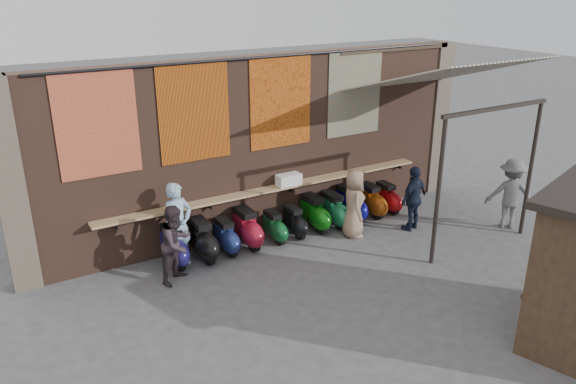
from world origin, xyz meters
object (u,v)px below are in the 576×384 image
object	(u,v)px
diner_left	(178,225)
scooter_stool_4	(274,227)
scooter_stool_9	(371,201)
shopper_tan	(354,204)
diner_right	(177,244)
scooter_stool_7	(334,210)
shelf_box	(289,180)
scooter_stool_2	(226,237)
shopper_grey	(510,194)
scooter_stool_8	(350,204)
scooter_stool_1	(203,240)
scooter_stool_10	(387,198)
shopper_navy	(414,198)
scooter_stool_3	(247,229)
scooter_stool_6	(314,213)
scooter_stool_0	(174,247)
scooter_stool_5	(294,222)

from	to	relation	value
diner_left	scooter_stool_4	bearing A→B (deg)	-15.30
scooter_stool_9	shopper_tan	xyz separation A→B (m)	(-1.07, -0.69, 0.39)
scooter_stool_9	shopper_tan	world-z (taller)	shopper_tan
diner_right	scooter_stool_7	bearing A→B (deg)	-25.45
shelf_box	scooter_stool_2	world-z (taller)	shelf_box
shopper_grey	scooter_stool_4	bearing A→B (deg)	19.16
scooter_stool_8	diner_left	bearing A→B (deg)	-179.56
scooter_stool_1	scooter_stool_2	distance (m)	0.54
scooter_stool_10	shopper_grey	xyz separation A→B (m)	(1.81, -2.18, 0.48)
shopper_navy	shopper_grey	bearing A→B (deg)	137.36
shopper_navy	scooter_stool_3	bearing A→B (deg)	-31.92
scooter_stool_9	shopper_grey	bearing A→B (deg)	-43.04
scooter_stool_8	diner_left	world-z (taller)	diner_left
shopper_navy	scooter_stool_6	bearing A→B (deg)	-44.78
scooter_stool_8	scooter_stool_10	distance (m)	1.13
scooter_stool_3	scooter_stool_7	distance (m)	2.25
diner_left	scooter_stool_3	bearing A→B (deg)	-13.12
shelf_box	diner_right	world-z (taller)	diner_right
scooter_stool_7	scooter_stool_10	size ratio (longest dim) A/B	1.09
shelf_box	scooter_stool_9	distance (m)	2.36
scooter_stool_2	shopper_grey	world-z (taller)	shopper_grey
scooter_stool_4	scooter_stool_10	world-z (taller)	scooter_stool_10
diner_right	shopper_navy	size ratio (longest dim) A/B	1.00
scooter_stool_0	scooter_stool_9	xyz separation A→B (m)	(5.06, -0.04, -0.02)
shopper_grey	diner_left	bearing A→B (deg)	25.33
scooter_stool_9	shopper_grey	distance (m)	3.22
shopper_navy	scooter_stool_0	bearing A→B (deg)	-26.82
scooter_stool_7	scooter_stool_8	distance (m)	0.53
scooter_stool_8	shopper_navy	world-z (taller)	shopper_navy
diner_left	shopper_tan	size ratio (longest dim) A/B	1.13
shopper_navy	scooter_stool_4	bearing A→B (deg)	-34.05
scooter_stool_4	scooter_stool_8	world-z (taller)	scooter_stool_8
scooter_stool_2	shopper_navy	world-z (taller)	shopper_navy
scooter_stool_0	scooter_stool_6	world-z (taller)	scooter_stool_0
scooter_stool_6	shopper_grey	distance (m)	4.57
scooter_stool_7	diner_left	size ratio (longest dim) A/B	0.47
scooter_stool_3	shelf_box	bearing A→B (deg)	12.67
scooter_stool_5	scooter_stool_6	xyz separation A→B (m)	(0.58, 0.07, 0.06)
scooter_stool_5	shopper_navy	size ratio (longest dim) A/B	0.47
diner_right	scooter_stool_10	bearing A→B (deg)	-27.19
shelf_box	scooter_stool_8	bearing A→B (deg)	-9.81
scooter_stool_10	shopper_grey	distance (m)	2.88
shopper_grey	scooter_stool_5	bearing A→B (deg)	16.91
scooter_stool_7	shopper_navy	bearing A→B (deg)	-36.37
shelf_box	scooter_stool_4	distance (m)	1.13
scooter_stool_5	scooter_stool_10	xyz separation A→B (m)	(2.75, 0.05, 0.02)
scooter_stool_7	scooter_stool_4	bearing A→B (deg)	179.96
shelf_box	shopper_navy	world-z (taller)	shopper_navy
scooter_stool_3	scooter_stool_6	xyz separation A→B (m)	(1.74, -0.01, -0.02)
diner_right	scooter_stool_6	bearing A→B (deg)	-23.35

